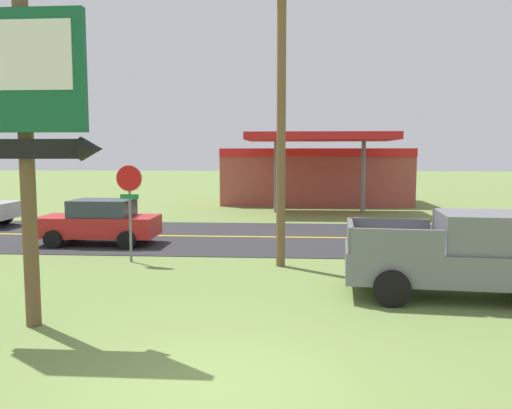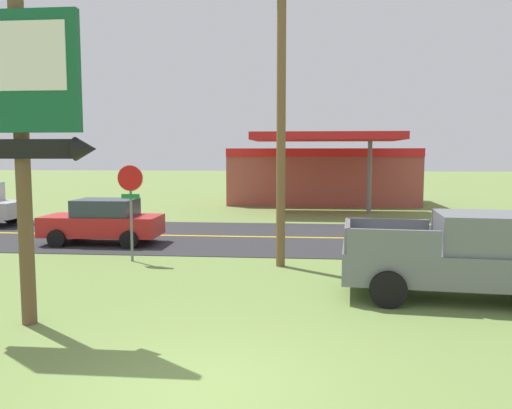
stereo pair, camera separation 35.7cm
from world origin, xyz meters
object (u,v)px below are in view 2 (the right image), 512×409
(utility_pole, at_px, (281,100))
(gas_station, at_px, (322,174))
(pickup_grey_parked_on_lawn, at_px, (462,257))
(motel_sign, at_px, (20,108))
(car_red_near_lane, at_px, (103,221))
(stop_sign, at_px, (131,195))

(utility_pole, xyz_separation_m, gas_station, (1.84, 19.40, -2.87))
(gas_station, xyz_separation_m, pickup_grey_parked_on_lawn, (2.41, -22.41, -0.98))
(gas_station, bearing_deg, motel_sign, -104.29)
(pickup_grey_parked_on_lawn, distance_m, car_red_near_lane, 12.44)
(stop_sign, bearing_deg, pickup_grey_parked_on_lawn, -20.29)
(pickup_grey_parked_on_lawn, bearing_deg, stop_sign, 159.71)
(stop_sign, relative_size, pickup_grey_parked_on_lawn, 0.55)
(stop_sign, distance_m, utility_pole, 5.35)
(utility_pole, bearing_deg, motel_sign, -128.70)
(utility_pole, bearing_deg, stop_sign, 176.93)
(gas_station, bearing_deg, utility_pole, -95.40)
(gas_station, bearing_deg, pickup_grey_parked_on_lawn, -83.87)
(motel_sign, bearing_deg, stop_sign, 90.05)
(gas_station, height_order, car_red_near_lane, gas_station)
(motel_sign, bearing_deg, car_red_near_lane, 103.12)
(stop_sign, relative_size, utility_pole, 0.33)
(utility_pole, relative_size, car_red_near_lane, 2.15)
(stop_sign, bearing_deg, gas_station, 71.54)
(utility_pole, height_order, gas_station, utility_pole)
(stop_sign, distance_m, gas_station, 20.19)
(motel_sign, relative_size, stop_sign, 2.09)
(gas_station, bearing_deg, stop_sign, -108.46)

